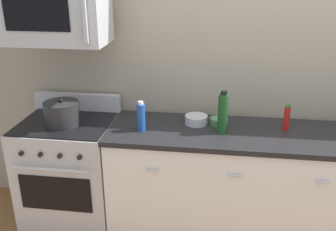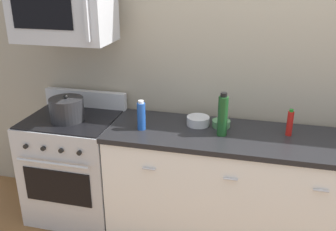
{
  "view_description": "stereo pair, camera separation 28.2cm",
  "coord_description": "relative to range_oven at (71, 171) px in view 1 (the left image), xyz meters",
  "views": [
    {
      "loc": [
        -0.45,
        -2.65,
        2.08
      ],
      "look_at": [
        -0.81,
        -0.05,
        1.04
      ],
      "focal_mm": 39.86,
      "sensor_mm": 36.0,
      "label": 1
    },
    {
      "loc": [
        -0.18,
        -2.6,
        2.08
      ],
      "look_at": [
        -0.81,
        -0.05,
        1.04
      ],
      "focal_mm": 39.86,
      "sensor_mm": 36.0,
      "label": 2
    }
  ],
  "objects": [
    {
      "name": "back_wall",
      "position": [
        1.66,
        0.41,
        0.88
      ],
      "size": [
        5.65,
        0.1,
        2.7
      ],
      "primitive_type": "cube",
      "color": "#9E937F",
      "rests_on": "ground_plane"
    },
    {
      "name": "counter_unit",
      "position": [
        1.66,
        -0.0,
        -0.01
      ],
      "size": [
        2.56,
        0.66,
        0.92
      ],
      "color": "white",
      "rests_on": "ground_plane"
    },
    {
      "name": "range_oven",
      "position": [
        0.0,
        0.0,
        0.0
      ],
      "size": [
        0.76,
        0.69,
        1.07
      ],
      "color": "#B7BABF",
      "rests_on": "ground_plane"
    },
    {
      "name": "microwave",
      "position": [
        0.0,
        0.04,
        1.28
      ],
      "size": [
        0.74,
        0.44,
        0.4
      ],
      "color": "#B7BABF"
    },
    {
      "name": "bottle_hot_sauce_red",
      "position": [
        1.74,
        0.08,
        0.55
      ],
      "size": [
        0.05,
        0.05,
        0.21
      ],
      "color": "#B21914",
      "rests_on": "countertop_slab"
    },
    {
      "name": "bottle_soda_blue",
      "position": [
        0.64,
        -0.08,
        0.56
      ],
      "size": [
        0.06,
        0.06,
        0.23
      ],
      "color": "#1E4CA5",
      "rests_on": "countertop_slab"
    },
    {
      "name": "bottle_wine_green",
      "position": [
        1.26,
        -0.04,
        0.61
      ],
      "size": [
        0.07,
        0.07,
        0.33
      ],
      "color": "#19471E",
      "rests_on": "countertop_slab"
    },
    {
      "name": "bowl_green_glaze",
      "position": [
        1.23,
        0.12,
        0.48
      ],
      "size": [
        0.14,
        0.14,
        0.05
      ],
      "color": "#477A4C",
      "rests_on": "countertop_slab"
    },
    {
      "name": "bowl_steel_prep",
      "position": [
        1.05,
        0.11,
        0.49
      ],
      "size": [
        0.18,
        0.18,
        0.07
      ],
      "color": "#B2B5BA",
      "rests_on": "countertop_slab"
    },
    {
      "name": "stockpot",
      "position": [
        0.0,
        -0.05,
        0.55
      ],
      "size": [
        0.27,
        0.27,
        0.22
      ],
      "color": "#262628",
      "rests_on": "range_oven"
    }
  ]
}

